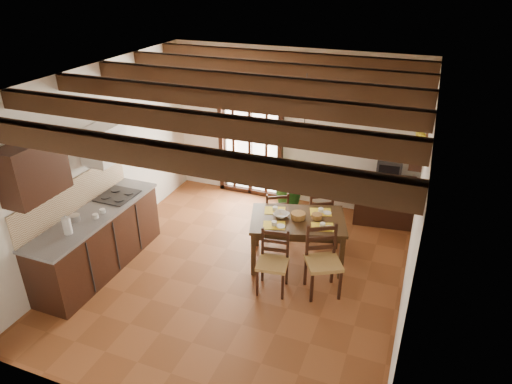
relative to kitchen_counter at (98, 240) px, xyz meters
The scene contains 25 objects.
ground_plane 2.10m from the kitchen_counter, 17.06° to the left, with size 5.00×5.00×0.00m, color brown.
room_shell 2.45m from the kitchen_counter, 17.06° to the left, with size 4.52×5.02×2.81m.
ceiling_beams 3.02m from the kitchen_counter, 17.06° to the left, with size 4.50×4.34×0.20m.
french_door 3.33m from the kitchen_counter, 69.23° to the left, with size 1.26×0.11×2.32m.
kitchen_counter is the anchor object (origin of this frame).
upper_cabinet 1.55m from the kitchen_counter, 99.72° to the right, with size 0.35×0.80×0.70m, color black.
range_hood 1.38m from the kitchen_counter, 99.79° to the left, with size 0.38×0.60×0.54m.
counter_items 0.49m from the kitchen_counter, 89.91° to the left, with size 0.50×1.43×0.25m.
dining_table 2.89m from the kitchen_counter, 24.21° to the left, with size 1.55×1.23×0.74m.
chair_near_left 2.56m from the kitchen_counter, ahead, with size 0.45×0.44×0.88m.
chair_near_right 3.23m from the kitchen_counter, 11.16° to the left, with size 0.60×0.59×0.97m.
chair_far_left 2.75m from the kitchen_counter, 39.66° to the left, with size 0.51×0.51×0.84m.
chair_far_right 3.38m from the kitchen_counter, 35.26° to the left, with size 0.55×0.54×0.88m.
table_setting 2.90m from the kitchen_counter, 24.21° to the left, with size 0.99×0.66×0.09m.
table_bowl 2.67m from the kitchen_counter, 25.89° to the left, with size 0.22×0.22×0.05m, color white.
sideboard 4.65m from the kitchen_counter, 37.40° to the left, with size 0.97×0.44×0.83m, color black.
crt_tv 4.68m from the kitchen_counter, 37.34° to the left, with size 0.42×0.40×0.34m.
fuse_box 4.80m from the kitchen_counter, 41.72° to the left, with size 0.25×0.03×0.32m, color white.
plant_pot 3.36m from the kitchen_counter, 50.96° to the left, with size 0.36×0.36×0.22m, color #9B3816.
potted_plant 3.34m from the kitchen_counter, 50.96° to the left, with size 2.02×1.73×2.25m, color #144C19.
wall_shelf 4.76m from the kitchen_counter, 28.25° to the left, with size 0.20×0.42×0.20m.
shelf_vase 4.80m from the kitchen_counter, 28.25° to the left, with size 0.15×0.15×0.15m, color #B2BFB2.
shelf_flowers 4.85m from the kitchen_counter, 28.25° to the left, with size 0.14×0.14×0.36m.
framed_picture 4.98m from the kitchen_counter, 27.77° to the left, with size 0.03×0.32×0.32m.
pendant_lamp 3.34m from the kitchen_counter, 26.00° to the left, with size 0.36×0.36×0.84m.
Camera 1 is at (2.16, -4.95, 4.07)m, focal length 32.00 mm.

